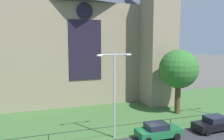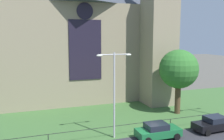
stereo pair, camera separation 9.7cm
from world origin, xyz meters
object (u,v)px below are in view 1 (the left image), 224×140
church_building (82,31)px  parked_car_green (158,131)px  tree_right_near (179,69)px  parked_car_black (214,124)px  streetlamp_near (114,84)px

church_building → parked_car_green: (2.96, -18.49, -9.53)m
tree_right_near → parked_car_green: tree_right_near is taller
tree_right_near → parked_car_black: size_ratio=1.88×
streetlamp_near → parked_car_green: size_ratio=1.92×
church_building → parked_car_black: size_ratio=6.13×
church_building → streetlamp_near: bearing=-92.8°
parked_car_green → church_building: bearing=100.0°
parked_car_black → tree_right_near: bearing=-90.1°
streetlamp_near → parked_car_black: size_ratio=1.92×
parked_car_green → tree_right_near: bearing=45.3°
tree_right_near → parked_car_black: tree_right_near is taller
church_building → parked_car_green: 21.01m
streetlamp_near → parked_car_green: bearing=-21.9°
tree_right_near → streetlamp_near: size_ratio=0.98×
parked_car_green → streetlamp_near: bearing=158.9°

